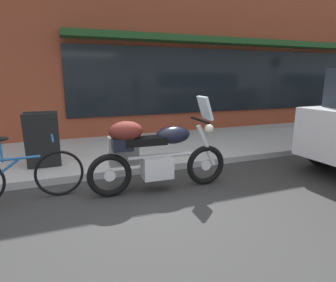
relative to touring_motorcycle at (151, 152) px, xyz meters
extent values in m
plane|color=#2D2D2D|center=(-0.25, -0.55, -0.60)|extent=(80.00, 80.00, 0.00)
cube|color=brown|center=(6.37, 3.85, 2.65)|extent=(21.24, 0.35, 6.51)
cube|color=black|center=(6.37, 3.65, 0.95)|extent=(14.87, 0.06, 1.80)
cube|color=#1E471E|center=(6.37, 3.43, 2.05)|extent=(14.87, 0.60, 0.16)
torus|color=black|center=(0.88, -0.07, -0.29)|extent=(0.63, 0.12, 0.63)
cylinder|color=silver|center=(0.88, -0.07, -0.29)|extent=(0.16, 0.07, 0.16)
torus|color=black|center=(-0.62, -0.01, -0.29)|extent=(0.63, 0.12, 0.63)
cylinder|color=silver|center=(-0.62, -0.01, -0.29)|extent=(0.16, 0.07, 0.16)
cube|color=silver|center=(0.08, -0.04, -0.24)|extent=(0.45, 0.32, 0.32)
cylinder|color=silver|center=(0.13, -0.04, -0.07)|extent=(0.97, 0.10, 0.06)
ellipsoid|color=black|center=(0.33, -0.05, 0.23)|extent=(0.53, 0.30, 0.26)
cube|color=black|center=(-0.09, -0.03, 0.17)|extent=(0.61, 0.26, 0.11)
cube|color=black|center=(-0.42, -0.02, 0.15)|extent=(0.29, 0.23, 0.18)
cylinder|color=silver|center=(0.88, -0.07, 0.03)|extent=(0.35, 0.08, 0.67)
cylinder|color=black|center=(0.76, -0.06, 0.43)|extent=(0.06, 0.62, 0.04)
cube|color=silver|center=(0.84, -0.07, 0.61)|extent=(0.16, 0.33, 0.35)
sphere|color=#EAEACC|center=(0.92, -0.07, 0.29)|extent=(0.14, 0.14, 0.14)
cube|color=#B6B6B6|center=(-0.36, 0.22, -0.01)|extent=(0.45, 0.22, 0.44)
cube|color=black|center=(-0.36, 0.33, -0.01)|extent=(0.37, 0.03, 0.03)
ellipsoid|color=#591E19|center=(-0.37, -0.02, 0.33)|extent=(0.49, 0.34, 0.28)
torus|color=black|center=(-1.28, 0.29, -0.27)|extent=(0.67, 0.07, 0.67)
cylinder|color=#1E5999|center=(-1.78, 0.26, 0.01)|extent=(0.55, 0.06, 0.04)
cylinder|color=#1E5999|center=(-1.98, 0.25, -0.15)|extent=(0.43, 0.06, 0.32)
cylinder|color=#1E5999|center=(-1.96, 0.25, 0.13)|extent=(0.03, 0.03, 0.30)
cylinder|color=#1E5999|center=(-1.33, 0.28, 0.25)|extent=(0.05, 0.48, 0.03)
cylinder|color=black|center=(3.45, -0.01, -0.27)|extent=(0.67, 0.25, 0.66)
cube|color=black|center=(-1.52, 1.25, 0.01)|extent=(0.55, 0.20, 0.96)
cube|color=black|center=(-1.52, 1.47, 0.01)|extent=(0.55, 0.20, 0.96)
camera|label=1|loc=(-1.20, -3.82, 1.07)|focal=30.21mm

